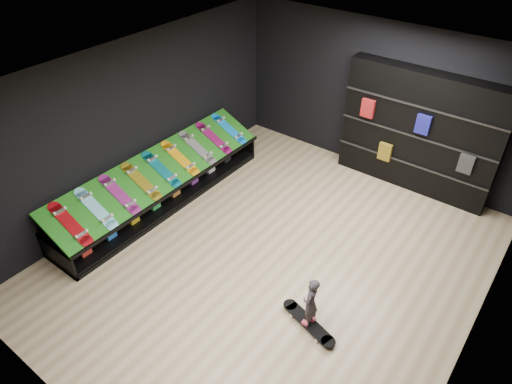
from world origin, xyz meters
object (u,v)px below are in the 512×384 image
Objects in this scene: display_rack at (162,190)px; back_shelving at (419,133)px; child at (310,310)px; floor_skateboard at (308,324)px.

display_rack is 1.54× the size of back_shelving.
display_rack is at bearing -116.49° from child.
floor_skateboard is 0.29m from child.
display_rack is 3.81m from floor_skateboard.
floor_skateboard is (0.25, -4.12, -1.13)m from back_shelving.
back_shelving reaches higher than display_rack.
back_shelving reaches higher than child.
back_shelving is 5.95× the size of child.
back_shelving is at bearing 169.02° from child.
floor_skateboard is at bearing 0.00° from child.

